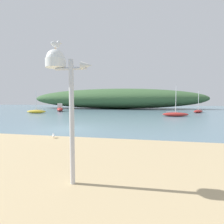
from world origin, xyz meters
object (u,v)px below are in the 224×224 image
object	(u,v)px
seagull_near_waterline	(54,136)
sailboat_outer_mooring	(175,114)
mast_structure	(61,74)
sailboat_inner_mooring	(198,111)
sailboat_near_shore	(36,111)
seagull_on_radar	(56,44)
motorboat_far_right	(60,108)

from	to	relation	value
seagull_near_waterline	sailboat_outer_mooring	bearing A→B (deg)	62.24
mast_structure	sailboat_inner_mooring	distance (m)	32.03
mast_structure	sailboat_inner_mooring	xyz separation A→B (m)	(11.05, 29.94, -2.67)
mast_structure	sailboat_near_shore	distance (m)	28.65
seagull_on_radar	sailboat_near_shore	size ratio (longest dim) A/B	0.09
sailboat_near_shore	seagull_near_waterline	distance (m)	22.90
sailboat_near_shore	motorboat_far_right	bearing A→B (deg)	76.03
seagull_on_radar	sailboat_inner_mooring	size ratio (longest dim) A/B	0.09
sailboat_inner_mooring	motorboat_far_right	bearing A→B (deg)	-177.55
sailboat_inner_mooring	motorboat_far_right	xyz separation A→B (m)	(-26.37, -1.13, 0.29)
motorboat_far_right	sailboat_outer_mooring	bearing A→B (deg)	-18.18
seagull_on_radar	sailboat_near_shore	xyz separation A→B (m)	(-16.61, 23.08, -3.38)
seagull_on_radar	motorboat_far_right	xyz separation A→B (m)	(-15.18, 28.80, -3.13)
sailboat_near_shore	sailboat_outer_mooring	bearing A→B (deg)	-3.19
seagull_on_radar	mast_structure	bearing A→B (deg)	-6.89
mast_structure	seagull_on_radar	size ratio (longest dim) A/B	9.89
motorboat_far_right	sailboat_near_shore	bearing A→B (deg)	-103.97
motorboat_far_right	seagull_near_waterline	size ratio (longest dim) A/B	11.23
sailboat_outer_mooring	seagull_near_waterline	xyz separation A→B (m)	(-8.98, -17.05, 0.04)
seagull_on_radar	sailboat_inner_mooring	world-z (taller)	sailboat_inner_mooring
mast_structure	seagull_near_waterline	distance (m)	6.22
sailboat_inner_mooring	sailboat_outer_mooring	bearing A→B (deg)	-122.03
motorboat_far_right	mast_structure	bearing A→B (deg)	-62.00
sailboat_outer_mooring	mast_structure	bearing A→B (deg)	-105.30
sailboat_outer_mooring	seagull_near_waterline	size ratio (longest dim) A/B	13.03
sailboat_inner_mooring	sailboat_near_shore	size ratio (longest dim) A/B	0.98
sailboat_inner_mooring	sailboat_outer_mooring	world-z (taller)	sailboat_outer_mooring
seagull_near_waterline	motorboat_far_right	bearing A→B (deg)	117.12
motorboat_far_right	sailboat_near_shore	distance (m)	5.90
sailboat_near_shore	sailboat_outer_mooring	size ratio (longest dim) A/B	0.91
mast_structure	sailboat_inner_mooring	size ratio (longest dim) A/B	0.87
seagull_near_waterline	mast_structure	bearing A→B (deg)	-57.81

